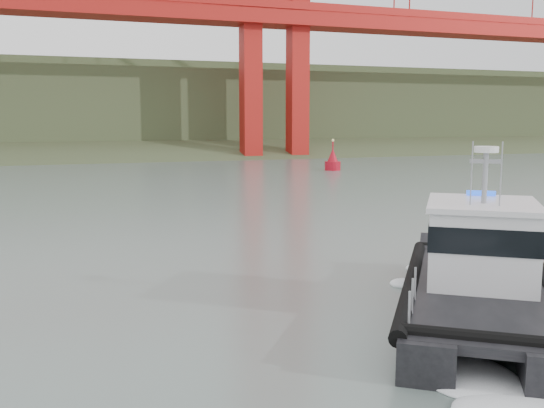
# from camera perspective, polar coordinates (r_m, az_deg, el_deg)

# --- Properties ---
(ground) EXTENTS (400.00, 400.00, 0.00)m
(ground) POSITION_cam_1_polar(r_m,az_deg,el_deg) (22.50, 11.85, -8.58)
(ground) COLOR #566760
(ground) RESTS_ON ground
(headlands) EXTENTS (500.00, 105.36, 27.12)m
(headlands) POSITION_cam_1_polar(r_m,az_deg,el_deg) (144.32, -15.06, 8.04)
(headlands) COLOR #3A4E2C
(headlands) RESTS_ON ground
(patrol_boat) EXTENTS (10.33, 12.03, 5.70)m
(patrol_boat) POSITION_cam_1_polar(r_m,az_deg,el_deg) (20.71, 19.01, -6.22)
(patrol_boat) COLOR black
(patrol_boat) RESTS_ON ground
(nav_buoy) EXTENTS (1.96, 1.96, 4.09)m
(nav_buoy) POSITION_cam_1_polar(r_m,az_deg,el_deg) (75.78, 5.73, 3.99)
(nav_buoy) COLOR #AC0B1B
(nav_buoy) RESTS_ON ground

